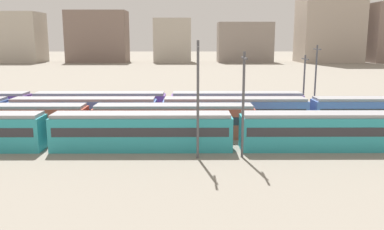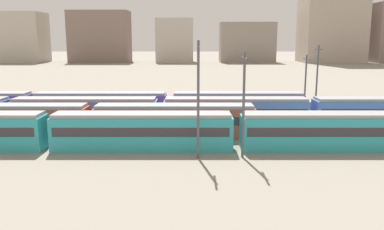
% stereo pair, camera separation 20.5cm
% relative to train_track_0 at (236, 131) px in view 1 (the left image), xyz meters
% --- Properties ---
extents(train_track_0, '(112.50, 3.06, 3.75)m').
position_rel_train_track_0_xyz_m(train_track_0, '(0.00, 0.00, 0.00)').
color(train_track_0, teal).
rests_on(train_track_0, ground_plane).
extents(train_track_1, '(55.80, 3.06, 3.75)m').
position_rel_train_track_0_xyz_m(train_track_1, '(-25.34, 5.20, -0.00)').
color(train_track_1, '#BC4C38').
rests_on(train_track_1, ground_plane).
extents(train_track_2, '(93.60, 3.06, 3.75)m').
position_rel_train_track_0_xyz_m(train_track_2, '(1.02, 10.40, 0.00)').
color(train_track_2, '#4C70BC').
rests_on(train_track_2, ground_plane).
extents(train_track_3, '(55.80, 3.06, 3.75)m').
position_rel_train_track_0_xyz_m(train_track_3, '(-17.04, 15.60, -0.00)').
color(train_track_3, '#6B429E').
rests_on(train_track_3, ground_plane).
extents(catenary_pole_0, '(0.24, 3.20, 10.88)m').
position_rel_train_track_0_xyz_m(catenary_pole_0, '(-3.91, -3.04, 4.10)').
color(catenary_pole_0, '#4C4C51').
rests_on(catenary_pole_0, ground_plane).
extents(catenary_pole_1, '(0.24, 3.20, 10.13)m').
position_rel_train_track_0_xyz_m(catenary_pole_1, '(13.58, 18.59, 3.71)').
color(catenary_pole_1, '#4C4C51').
rests_on(catenary_pole_1, ground_plane).
extents(catenary_pole_2, '(0.24, 3.20, 9.89)m').
position_rel_train_track_0_xyz_m(catenary_pole_2, '(0.28, -2.76, 3.59)').
color(catenary_pole_2, '#4C4C51').
rests_on(catenary_pole_2, ground_plane).
extents(catenary_pole_3, '(0.24, 3.20, 8.74)m').
position_rel_train_track_0_xyz_m(catenary_pole_3, '(11.88, 18.39, 2.99)').
color(catenary_pole_3, '#4C4C51').
rests_on(catenary_pole_3, ground_plane).
extents(distant_building_0, '(23.30, 17.59, 22.93)m').
position_rel_train_track_0_xyz_m(distant_building_0, '(-85.31, 151.32, 9.56)').
color(distant_building_0, '#B2A899').
rests_on(distant_building_0, ground_plane).
extents(distant_building_1, '(27.54, 14.21, 23.61)m').
position_rel_train_track_0_xyz_m(distant_building_1, '(-47.45, 151.32, 9.90)').
color(distant_building_1, '#7A665B').
rests_on(distant_building_1, ground_plane).
extents(distant_building_2, '(17.11, 14.61, 20.13)m').
position_rel_train_track_0_xyz_m(distant_building_2, '(-12.50, 151.32, 8.16)').
color(distant_building_2, '#B2A899').
rests_on(distant_building_2, ground_plane).
extents(distant_building_3, '(25.20, 14.20, 18.36)m').
position_rel_train_track_0_xyz_m(distant_building_3, '(21.25, 151.32, 7.28)').
color(distant_building_3, gray).
rests_on(distant_building_3, ground_plane).
extents(distant_building_4, '(27.22, 21.34, 52.04)m').
position_rel_train_track_0_xyz_m(distant_building_4, '(60.44, 151.32, 24.12)').
color(distant_building_4, '#A89989').
rests_on(distant_building_4, ground_plane).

